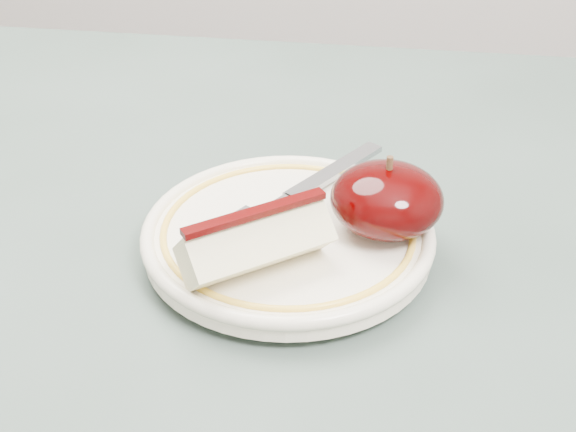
# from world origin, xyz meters

# --- Properties ---
(plate) EXTENTS (0.18, 0.18, 0.02)m
(plate) POSITION_xyz_m (-0.03, 0.10, 0.76)
(plate) COLOR white
(plate) RESTS_ON table
(apple_half) EXTENTS (0.07, 0.07, 0.05)m
(apple_half) POSITION_xyz_m (0.03, 0.11, 0.79)
(apple_half) COLOR black
(apple_half) RESTS_ON plate
(apple_wedge) EXTENTS (0.09, 0.08, 0.04)m
(apple_wedge) POSITION_xyz_m (-0.04, 0.05, 0.79)
(apple_wedge) COLOR beige
(apple_wedge) RESTS_ON plate
(fork) EXTENTS (0.11, 0.16, 0.00)m
(fork) POSITION_xyz_m (-0.04, 0.12, 0.77)
(fork) COLOR gray
(fork) RESTS_ON plate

